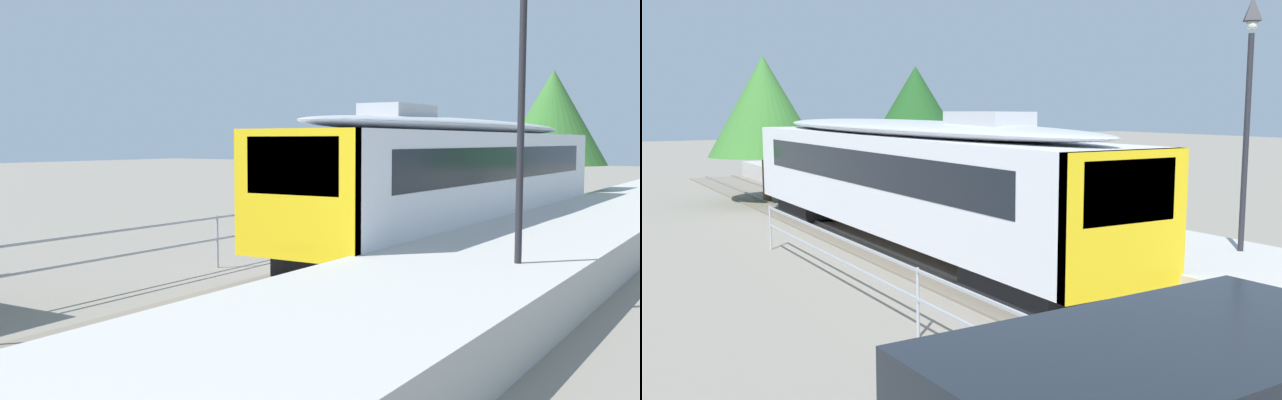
# 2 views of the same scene
# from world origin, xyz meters

# --- Properties ---
(ground_plane) EXTENTS (160.00, 160.00, 0.00)m
(ground_plane) POSITION_xyz_m (-3.00, 22.00, 0.00)
(ground_plane) COLOR gray
(track_rails) EXTENTS (3.20, 60.00, 0.14)m
(track_rails) POSITION_xyz_m (0.00, 22.00, 0.03)
(track_rails) COLOR slate
(track_rails) RESTS_ON ground
(commuter_train) EXTENTS (2.82, 18.12, 3.74)m
(commuter_train) POSITION_xyz_m (0.00, 28.31, 2.14)
(commuter_train) COLOR silver
(commuter_train) RESTS_ON track_rails
(station_platform) EXTENTS (3.90, 60.00, 0.90)m
(station_platform) POSITION_xyz_m (3.25, 22.00, 0.45)
(station_platform) COLOR #B7B5AD
(station_platform) RESTS_ON ground
(platform_lamp_mid_platform) EXTENTS (0.34, 0.34, 5.35)m
(platform_lamp_mid_platform) POSITION_xyz_m (4.13, 20.22, 4.62)
(platform_lamp_mid_platform) COLOR #232328
(platform_lamp_mid_platform) RESTS_ON station_platform
(tree_behind_station_far) EXTENTS (4.62, 4.62, 6.10)m
(tree_behind_station_far) POSITION_xyz_m (-0.57, 40.09, 4.03)
(tree_behind_station_far) COLOR brown
(tree_behind_station_far) RESTS_ON ground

